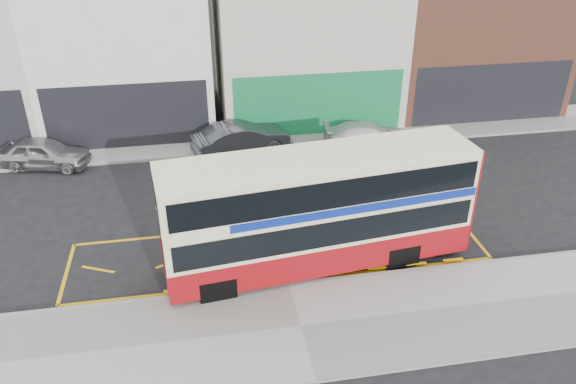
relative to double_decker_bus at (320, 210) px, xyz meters
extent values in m
plane|color=black|center=(-1.18, -0.70, -2.07)|extent=(120.00, 120.00, 0.00)
cube|color=#9E9B96|center=(-1.18, -3.00, -2.00)|extent=(40.00, 4.00, 0.15)
cube|color=gray|center=(-1.18, -1.07, -2.00)|extent=(40.00, 0.15, 0.15)
cube|color=#9E9B96|center=(-1.18, 10.30, -2.00)|extent=(50.00, 3.00, 0.15)
cube|color=white|center=(-6.68, 14.30, 2.43)|extent=(8.00, 8.00, 9.00)
cube|color=black|center=(-6.68, 10.32, -0.47)|extent=(7.36, 0.06, 3.20)
cube|color=black|center=(-6.68, 10.34, -0.67)|extent=(5.60, 0.04, 2.00)
cube|color=beige|center=(2.32, 14.30, 2.18)|extent=(9.00, 8.00, 8.50)
cube|color=#157741|center=(2.32, 10.32, -0.47)|extent=(8.28, 0.06, 3.20)
cube|color=black|center=(2.32, 10.34, -0.67)|extent=(6.30, 0.04, 2.00)
cube|color=#9A543D|center=(11.32, 14.30, 1.68)|extent=(9.00, 8.00, 7.50)
cube|color=black|center=(11.32, 10.32, -0.47)|extent=(8.28, 0.06, 3.20)
cube|color=black|center=(11.32, 10.34, -0.67)|extent=(6.30, 0.04, 2.00)
cube|color=#FAF7BE|center=(-0.03, 0.00, 0.05)|extent=(10.03, 3.35, 3.62)
cube|color=maroon|center=(-0.03, 0.00, -1.27)|extent=(10.08, 3.39, 0.98)
cube|color=maroon|center=(4.84, 0.56, 0.05)|extent=(0.32, 2.27, 3.62)
cube|color=black|center=(-0.03, 0.00, -0.20)|extent=(9.65, 3.36, 0.85)
cube|color=black|center=(-0.03, 0.00, 1.15)|extent=(9.65, 3.36, 0.89)
cube|color=navy|center=(0.86, 0.10, 0.52)|extent=(8.08, 3.17, 0.27)
cube|color=black|center=(-4.90, -0.56, -0.42)|extent=(0.29, 2.05, 1.43)
cube|color=black|center=(-4.90, -0.56, 1.15)|extent=(0.29, 2.05, 0.89)
cube|color=black|center=(-4.89, -0.56, 0.43)|extent=(0.23, 1.56, 0.31)
cube|color=#FAF7BE|center=(-0.03, 0.00, 1.82)|extent=(10.02, 3.26, 0.11)
cylinder|color=black|center=(-3.38, -1.39, -1.63)|extent=(0.92, 0.35, 0.89)
cylinder|color=black|center=(-3.61, 0.59, -1.63)|extent=(0.92, 0.35, 0.89)
cylinder|color=black|center=(2.66, -0.70, -1.63)|extent=(0.92, 0.35, 0.89)
cylinder|color=black|center=(2.43, 1.28, -1.63)|extent=(0.92, 0.35, 0.89)
cube|color=black|center=(-4.65, -1.10, -0.60)|extent=(0.09, 0.09, 2.66)
cube|color=white|center=(-4.38, -1.10, 0.47)|extent=(0.48, 0.04, 0.39)
cube|color=white|center=(-4.65, -1.04, -0.24)|extent=(0.31, 0.03, 0.44)
imported|color=#A1A0A5|center=(-10.31, 9.08, -1.41)|extent=(4.18, 2.47, 1.33)
imported|color=#484C50|center=(-1.60, 8.95, -1.33)|extent=(4.75, 2.74, 1.48)
imported|color=#BDBDBD|center=(4.36, 8.59, -1.46)|extent=(4.36, 2.02, 1.23)
cylinder|color=black|center=(5.67, 11.34, -1.19)|extent=(0.24, 0.24, 1.77)
camera|label=1|loc=(-3.61, -14.76, 9.13)|focal=35.00mm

